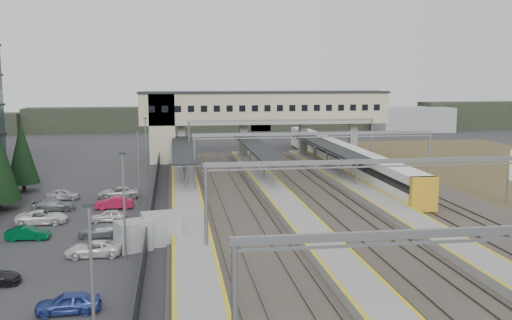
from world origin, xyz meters
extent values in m
plane|color=#2B2B2D|center=(0.00, 0.00, 0.00)|extent=(220.00, 220.00, 0.00)
cylinder|color=black|center=(-22.00, 20.00, 0.60)|extent=(0.44, 0.44, 1.20)
cone|color=black|center=(-22.00, 20.00, 4.60)|extent=(3.74, 3.74, 7.20)
imported|color=#024020|center=(-16.50, -1.50, 0.58)|extent=(3.55, 1.31, 1.16)
imported|color=white|center=(-16.50, 3.80, 0.64)|extent=(4.69, 2.34, 1.27)
imported|color=slate|center=(-16.50, 9.10, 0.61)|extent=(4.30, 1.92, 1.22)
imported|color=#A6A6AA|center=(-16.50, 14.40, 0.61)|extent=(3.66, 1.59, 1.23)
imported|color=navy|center=(-10.50, -17.40, 0.62)|extent=(3.73, 1.65, 1.25)
imported|color=white|center=(-10.50, -6.80, 0.58)|extent=(4.18, 1.93, 1.16)
imported|color=slate|center=(-10.50, -1.50, 0.56)|extent=(3.94, 1.69, 1.13)
imported|color=silver|center=(-10.50, 3.80, 0.57)|extent=(3.39, 1.49, 1.14)
imported|color=#A4163A|center=(-10.50, 9.10, 0.65)|extent=(3.95, 1.46, 1.29)
imported|color=#ABAAAE|center=(-10.50, 14.40, 0.65)|extent=(4.71, 2.27, 1.29)
cylinder|color=gray|center=(-8.00, -25.00, 4.00)|extent=(0.16, 0.16, 8.00)
cube|color=black|center=(-8.00, -25.00, 8.00)|extent=(0.50, 0.25, 0.15)
cylinder|color=gray|center=(-8.00, -8.00, 4.00)|extent=(0.16, 0.16, 8.00)
cube|color=black|center=(-8.00, -8.00, 8.00)|extent=(0.50, 0.25, 0.15)
cylinder|color=gray|center=(-8.00, 10.00, 4.00)|extent=(0.16, 0.16, 8.00)
cube|color=black|center=(-8.00, 10.00, 8.00)|extent=(0.50, 0.25, 0.15)
cylinder|color=gray|center=(-8.00, 28.00, 4.00)|extent=(0.16, 0.16, 8.00)
cube|color=black|center=(-8.00, 28.00, 8.00)|extent=(0.50, 0.25, 0.15)
cube|color=#26282B|center=(-6.50, 5.00, 1.00)|extent=(0.08, 90.00, 2.00)
cube|color=gray|center=(-5.45, -4.15, 1.27)|extent=(3.40, 2.74, 2.54)
cube|color=gray|center=(-7.59, -5.51, 1.15)|extent=(3.14, 2.93, 2.30)
cube|color=#37342B|center=(12.00, 5.00, 0.10)|extent=(34.00, 90.00, 0.20)
cube|color=#59544C|center=(-0.72, 5.00, 0.28)|extent=(0.08, 90.00, 0.14)
cube|color=#59544C|center=(0.72, 5.00, 0.28)|extent=(0.08, 90.00, 0.14)
cube|color=#59544C|center=(3.28, 5.00, 0.28)|extent=(0.08, 90.00, 0.14)
cube|color=#59544C|center=(4.72, 5.00, 0.28)|extent=(0.08, 90.00, 0.14)
cube|color=#59544C|center=(9.28, 5.00, 0.28)|extent=(0.08, 90.00, 0.14)
cube|color=#59544C|center=(10.72, 5.00, 0.28)|extent=(0.08, 90.00, 0.14)
cube|color=#59544C|center=(13.28, 5.00, 0.28)|extent=(0.08, 90.00, 0.14)
cube|color=#59544C|center=(14.72, 5.00, 0.28)|extent=(0.08, 90.00, 0.14)
cube|color=#59544C|center=(19.28, 5.00, 0.28)|extent=(0.08, 90.00, 0.14)
cube|color=#59544C|center=(20.72, 5.00, 0.28)|extent=(0.08, 90.00, 0.14)
cube|color=#59544C|center=(23.28, 5.00, 0.28)|extent=(0.08, 90.00, 0.14)
cube|color=#59544C|center=(24.72, 5.00, 0.28)|extent=(0.08, 90.00, 0.14)
cube|color=gray|center=(-3.00, 5.00, 0.45)|extent=(3.20, 82.00, 0.90)
cube|color=gold|center=(-4.45, 5.00, 0.91)|extent=(0.25, 82.00, 0.02)
cube|color=gold|center=(-1.55, 5.00, 0.91)|extent=(0.25, 82.00, 0.02)
cube|color=gray|center=(7.00, 5.00, 0.45)|extent=(3.20, 82.00, 0.90)
cube|color=gold|center=(5.55, 5.00, 0.91)|extent=(0.25, 82.00, 0.02)
cube|color=gold|center=(8.45, 5.00, 0.91)|extent=(0.25, 82.00, 0.02)
cube|color=gray|center=(17.00, 5.00, 0.45)|extent=(3.20, 82.00, 0.90)
cube|color=gold|center=(15.55, 5.00, 0.91)|extent=(0.25, 82.00, 0.02)
cube|color=gold|center=(18.45, 5.00, 0.91)|extent=(0.25, 82.00, 0.02)
cube|color=black|center=(-3.00, 27.00, 4.00)|extent=(3.00, 30.00, 0.25)
cube|color=gray|center=(-3.00, 27.00, 3.85)|extent=(3.10, 30.00, 0.12)
cylinder|color=gray|center=(-3.00, 14.00, 2.40)|extent=(0.20, 0.20, 3.10)
cylinder|color=gray|center=(-3.00, 20.50, 2.40)|extent=(0.20, 0.20, 3.10)
cylinder|color=gray|center=(-3.00, 27.00, 2.40)|extent=(0.20, 0.20, 3.10)
cylinder|color=gray|center=(-3.00, 33.50, 2.40)|extent=(0.20, 0.20, 3.10)
cylinder|color=gray|center=(-3.00, 40.00, 2.40)|extent=(0.20, 0.20, 3.10)
cube|color=black|center=(7.00, 27.00, 4.00)|extent=(3.00, 30.00, 0.25)
cube|color=gray|center=(7.00, 27.00, 3.85)|extent=(3.10, 30.00, 0.12)
cylinder|color=gray|center=(7.00, 14.00, 2.40)|extent=(0.20, 0.20, 3.10)
cylinder|color=gray|center=(7.00, 20.50, 2.40)|extent=(0.20, 0.20, 3.10)
cylinder|color=gray|center=(7.00, 27.00, 2.40)|extent=(0.20, 0.20, 3.10)
cylinder|color=gray|center=(7.00, 33.50, 2.40)|extent=(0.20, 0.20, 3.10)
cylinder|color=gray|center=(7.00, 40.00, 2.40)|extent=(0.20, 0.20, 3.10)
cube|color=black|center=(17.00, 27.00, 4.00)|extent=(3.00, 30.00, 0.25)
cube|color=gray|center=(17.00, 27.00, 3.85)|extent=(3.10, 30.00, 0.12)
cylinder|color=gray|center=(17.00, 14.00, 2.40)|extent=(0.20, 0.20, 3.10)
cylinder|color=gray|center=(17.00, 20.50, 2.40)|extent=(0.20, 0.20, 3.10)
cylinder|color=gray|center=(17.00, 27.00, 2.40)|extent=(0.20, 0.20, 3.10)
cylinder|color=gray|center=(17.00, 33.50, 2.40)|extent=(0.20, 0.20, 3.10)
cylinder|color=gray|center=(17.00, 40.00, 2.40)|extent=(0.20, 0.20, 3.10)
cube|color=tan|center=(10.50, 42.00, 8.50)|extent=(40.00, 6.00, 5.00)
cube|color=black|center=(10.50, 42.00, 11.05)|extent=(40.40, 6.40, 0.30)
cube|color=tan|center=(-6.00, 42.00, 5.50)|extent=(4.00, 6.00, 11.00)
cube|color=black|center=(-7.50, 38.98, 8.60)|extent=(1.00, 0.06, 1.00)
cube|color=black|center=(-5.50, 38.98, 8.60)|extent=(1.00, 0.06, 1.00)
cube|color=black|center=(-3.50, 38.98, 8.60)|extent=(1.00, 0.06, 1.00)
cube|color=black|center=(-1.50, 38.98, 8.60)|extent=(1.00, 0.06, 1.00)
cube|color=black|center=(0.50, 38.98, 8.60)|extent=(1.00, 0.06, 1.00)
cube|color=black|center=(2.50, 38.98, 8.60)|extent=(1.00, 0.06, 1.00)
cube|color=black|center=(4.50, 38.98, 8.60)|extent=(1.00, 0.06, 1.00)
cube|color=black|center=(6.50, 38.98, 8.60)|extent=(1.00, 0.06, 1.00)
cube|color=black|center=(8.50, 38.98, 8.60)|extent=(1.00, 0.06, 1.00)
cube|color=black|center=(10.50, 38.98, 8.60)|extent=(1.00, 0.06, 1.00)
cube|color=black|center=(12.50, 38.98, 8.60)|extent=(1.00, 0.06, 1.00)
cube|color=black|center=(14.50, 38.98, 8.60)|extent=(1.00, 0.06, 1.00)
cube|color=black|center=(16.50, 38.98, 8.60)|extent=(1.00, 0.06, 1.00)
cube|color=black|center=(18.50, 38.98, 8.60)|extent=(1.00, 0.06, 1.00)
cube|color=black|center=(20.50, 38.98, 8.60)|extent=(1.00, 0.06, 1.00)
cube|color=black|center=(22.50, 38.98, 8.60)|extent=(1.00, 0.06, 1.00)
cube|color=black|center=(24.50, 38.98, 8.60)|extent=(1.00, 0.06, 1.00)
cube|color=black|center=(26.50, 38.98, 8.60)|extent=(1.00, 0.06, 1.00)
cube|color=black|center=(28.50, 38.98, 8.60)|extent=(1.00, 0.06, 1.00)
cube|color=gray|center=(-4.50, 42.00, 3.00)|extent=(1.20, 1.60, 6.00)
cube|color=gray|center=(-3.00, 42.00, 3.00)|extent=(1.20, 1.60, 6.00)
cube|color=gray|center=(7.00, 42.00, 3.00)|extent=(1.20, 1.60, 6.00)
cube|color=gray|center=(17.00, 42.00, 3.00)|extent=(1.20, 1.60, 6.00)
cube|color=gray|center=(25.50, 42.00, 3.00)|extent=(1.20, 1.60, 6.00)
cylinder|color=gray|center=(-2.00, -8.00, 3.50)|extent=(0.28, 0.28, 7.00)
cube|color=gray|center=(12.00, -8.00, 7.00)|extent=(28.40, 0.25, 0.35)
cube|color=gray|center=(12.00, -8.00, 6.60)|extent=(28.40, 0.12, 0.12)
cylinder|color=gray|center=(-2.00, 14.00, 3.50)|extent=(0.28, 0.28, 7.00)
cylinder|color=gray|center=(26.00, 14.00, 3.50)|extent=(0.28, 0.28, 7.00)
cube|color=gray|center=(12.00, 14.00, 7.00)|extent=(28.40, 0.25, 0.35)
cube|color=gray|center=(12.00, 14.00, 6.60)|extent=(28.40, 0.12, 0.12)
cylinder|color=gray|center=(-2.00, 34.00, 3.50)|extent=(0.28, 0.28, 7.00)
cylinder|color=gray|center=(26.00, 34.00, 3.50)|extent=(0.28, 0.28, 7.00)
cube|color=gray|center=(12.00, 34.00, 7.00)|extent=(28.40, 0.25, 0.35)
cube|color=gray|center=(12.00, 34.00, 6.60)|extent=(28.40, 0.12, 0.12)
cube|color=white|center=(20.00, 11.50, 2.03)|extent=(2.70, 18.69, 3.47)
cube|color=black|center=(20.00, 11.50, 2.41)|extent=(2.76, 18.09, 0.87)
cube|color=gray|center=(20.00, 11.50, 0.53)|extent=(2.31, 17.29, 0.48)
cube|color=white|center=(20.00, 30.79, 2.03)|extent=(2.70, 18.69, 3.47)
cube|color=black|center=(20.00, 30.79, 2.41)|extent=(2.76, 18.09, 0.87)
cube|color=gray|center=(20.00, 30.79, 0.53)|extent=(2.31, 17.29, 0.48)
cube|color=white|center=(20.00, 50.08, 2.03)|extent=(2.70, 18.69, 3.47)
cube|color=black|center=(20.00, 50.08, 2.41)|extent=(2.76, 18.09, 0.87)
cube|color=gray|center=(20.00, 50.08, 0.53)|extent=(2.31, 17.29, 0.48)
cube|color=gold|center=(20.00, 2.26, 2.03)|extent=(2.72, 0.90, 3.47)
cylinder|color=gray|center=(31.21, 5.87, 1.76)|extent=(0.20, 0.20, 3.52)
cube|color=black|center=(-10.00, 95.00, 3.00)|extent=(60.00, 8.00, 6.00)
cube|color=black|center=(40.00, 95.00, 2.50)|extent=(50.00, 8.00, 5.00)
cube|color=black|center=(80.00, 90.00, 3.50)|extent=(40.00, 8.00, 7.00)
cube|color=gray|center=(55.00, 85.00, 3.00)|extent=(18.00, 10.00, 6.00)
camera|label=1|loc=(-4.32, -49.84, 13.48)|focal=40.00mm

